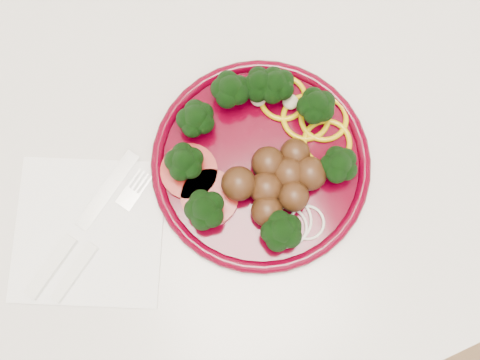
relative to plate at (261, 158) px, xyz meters
name	(u,v)px	position (x,y,z in m)	size (l,w,h in m)	color
counter	(258,206)	(0.02, 0.02, -0.47)	(2.40, 0.60, 0.90)	beige
plate	(261,158)	(0.00, 0.00, 0.00)	(0.25, 0.25, 0.06)	#48000F
napkin	(89,231)	(-0.21, 0.00, -0.02)	(0.16, 0.16, 0.00)	white
knife	(69,242)	(-0.23, 0.00, -0.01)	(0.17, 0.12, 0.01)	silver
fork	(86,257)	(-0.22, -0.02, -0.01)	(0.15, 0.10, 0.01)	white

